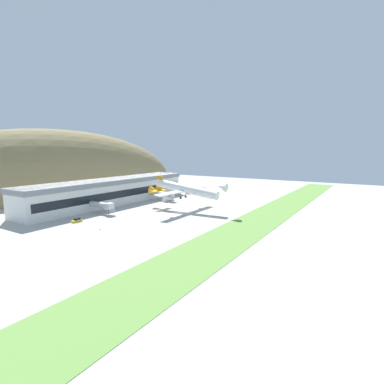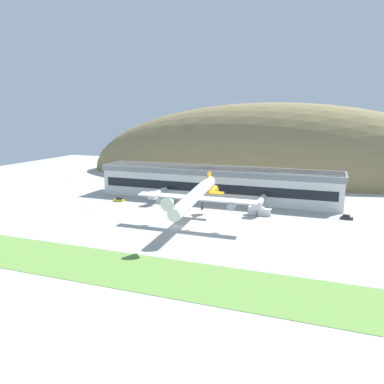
{
  "view_description": "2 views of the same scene",
  "coord_description": "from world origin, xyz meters",
  "px_view_note": "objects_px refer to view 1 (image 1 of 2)",
  "views": [
    {
      "loc": [
        -113.2,
        -78.39,
        29.65
      ],
      "look_at": [
        9.34,
        -1.31,
        8.97
      ],
      "focal_mm": 28.0,
      "sensor_mm": 36.0,
      "label": 1
    },
    {
      "loc": [
        46.32,
        -110.25,
        36.4
      ],
      "look_at": [
        5.11,
        2.45,
        11.55
      ],
      "focal_mm": 35.0,
      "sensor_mm": 36.0,
      "label": 2
    }
  ],
  "objects_px": {
    "jetway_0": "(102,205)",
    "jetway_1": "(162,194)",
    "service_car_2": "(77,220)",
    "service_car_1": "(111,210)",
    "cargo_airplane": "(184,189)",
    "service_car_0": "(189,193)",
    "traffic_cone_0": "(100,229)",
    "fuel_truck": "(168,199)",
    "terminal_building": "(112,190)"
  },
  "relations": [
    {
      "from": "jetway_0",
      "to": "jetway_1",
      "type": "distance_m",
      "value": 43.25
    },
    {
      "from": "service_car_2",
      "to": "service_car_1",
      "type": "bearing_deg",
      "value": 9.24
    },
    {
      "from": "jetway_1",
      "to": "cargo_airplane",
      "type": "xyz_separation_m",
      "value": [
        -16.58,
        -26.48,
        6.46
      ]
    },
    {
      "from": "jetway_1",
      "to": "service_car_0",
      "type": "height_order",
      "value": "jetway_1"
    },
    {
      "from": "jetway_0",
      "to": "traffic_cone_0",
      "type": "distance_m",
      "value": 29.32
    },
    {
      "from": "jetway_0",
      "to": "fuel_truck",
      "type": "distance_m",
      "value": 44.26
    },
    {
      "from": "jetway_1",
      "to": "service_car_1",
      "type": "height_order",
      "value": "jetway_1"
    },
    {
      "from": "jetway_0",
      "to": "service_car_1",
      "type": "distance_m",
      "value": 6.12
    },
    {
      "from": "terminal_building",
      "to": "jetway_0",
      "type": "xyz_separation_m",
      "value": [
        -21.08,
        -16.03,
        -3.73
      ]
    },
    {
      "from": "service_car_1",
      "to": "fuel_truck",
      "type": "relative_size",
      "value": 0.44
    },
    {
      "from": "terminal_building",
      "to": "traffic_cone_0",
      "type": "xyz_separation_m",
      "value": [
        -40.94,
        -37.27,
        -7.44
      ]
    },
    {
      "from": "service_car_2",
      "to": "traffic_cone_0",
      "type": "distance_m",
      "value": 17.89
    },
    {
      "from": "service_car_0",
      "to": "service_car_1",
      "type": "distance_m",
      "value": 68.86
    },
    {
      "from": "service_car_2",
      "to": "jetway_0",
      "type": "bearing_deg",
      "value": 12.32
    },
    {
      "from": "fuel_truck",
      "to": "traffic_cone_0",
      "type": "distance_m",
      "value": 65.69
    },
    {
      "from": "traffic_cone_0",
      "to": "service_car_0",
      "type": "bearing_deg",
      "value": 12.52
    },
    {
      "from": "terminal_building",
      "to": "service_car_2",
      "type": "distance_m",
      "value": 43.14
    },
    {
      "from": "service_car_0",
      "to": "jetway_0",
      "type": "bearing_deg",
      "value": 179.69
    },
    {
      "from": "terminal_building",
      "to": "fuel_truck",
      "type": "bearing_deg",
      "value": -43.14
    },
    {
      "from": "terminal_building",
      "to": "service_car_2",
      "type": "height_order",
      "value": "terminal_building"
    },
    {
      "from": "jetway_0",
      "to": "fuel_truck",
      "type": "relative_size",
      "value": 1.63
    },
    {
      "from": "service_car_2",
      "to": "fuel_truck",
      "type": "bearing_deg",
      "value": -1.59
    },
    {
      "from": "jetway_0",
      "to": "traffic_cone_0",
      "type": "bearing_deg",
      "value": -133.08
    },
    {
      "from": "jetway_0",
      "to": "cargo_airplane",
      "type": "xyz_separation_m",
      "value": [
        26.64,
        -28.04,
        6.46
      ]
    },
    {
      "from": "jetway_0",
      "to": "service_car_0",
      "type": "height_order",
      "value": "jetway_0"
    },
    {
      "from": "jetway_0",
      "to": "fuel_truck",
      "type": "xyz_separation_m",
      "value": [
        43.86,
        -5.32,
        -2.54
      ]
    },
    {
      "from": "terminal_building",
      "to": "jetway_0",
      "type": "relative_size",
      "value": 7.6
    },
    {
      "from": "terminal_building",
      "to": "jetway_1",
      "type": "distance_m",
      "value": 28.52
    },
    {
      "from": "cargo_airplane",
      "to": "traffic_cone_0",
      "type": "relative_size",
      "value": 76.01
    },
    {
      "from": "terminal_building",
      "to": "traffic_cone_0",
      "type": "height_order",
      "value": "terminal_building"
    },
    {
      "from": "jetway_0",
      "to": "service_car_2",
      "type": "relative_size",
      "value": 3.05
    },
    {
      "from": "service_car_1",
      "to": "terminal_building",
      "type": "bearing_deg",
      "value": 45.32
    },
    {
      "from": "jetway_0",
      "to": "jetway_1",
      "type": "xyz_separation_m",
      "value": [
        43.23,
        -1.55,
        0.0
      ]
    },
    {
      "from": "cargo_airplane",
      "to": "service_car_2",
      "type": "xyz_separation_m",
      "value": [
        -43.31,
        24.4,
        -9.81
      ]
    },
    {
      "from": "jetway_0",
      "to": "service_car_1",
      "type": "bearing_deg",
      "value": -1.04
    },
    {
      "from": "service_car_0",
      "to": "traffic_cone_0",
      "type": "xyz_separation_m",
      "value": [
        -93.86,
        -20.85,
        -0.37
      ]
    },
    {
      "from": "jetway_1",
      "to": "service_car_2",
      "type": "distance_m",
      "value": 60.02
    },
    {
      "from": "traffic_cone_0",
      "to": "jetway_0",
      "type": "bearing_deg",
      "value": 46.92
    },
    {
      "from": "fuel_truck",
      "to": "jetway_1",
      "type": "bearing_deg",
      "value": 99.58
    },
    {
      "from": "service_car_1",
      "to": "fuel_truck",
      "type": "distance_m",
      "value": 39.08
    },
    {
      "from": "service_car_0",
      "to": "service_car_2",
      "type": "distance_m",
      "value": 90.72
    },
    {
      "from": "service_car_0",
      "to": "terminal_building",
      "type": "bearing_deg",
      "value": 162.76
    },
    {
      "from": "jetway_0",
      "to": "traffic_cone_0",
      "type": "height_order",
      "value": "jetway_0"
    },
    {
      "from": "terminal_building",
      "to": "jetway_0",
      "type": "bearing_deg",
      "value": -142.75
    },
    {
      "from": "jetway_0",
      "to": "traffic_cone_0",
      "type": "relative_size",
      "value": 23.94
    },
    {
      "from": "service_car_2",
      "to": "jetway_1",
      "type": "bearing_deg",
      "value": 2.0
    },
    {
      "from": "jetway_1",
      "to": "service_car_0",
      "type": "bearing_deg",
      "value": 2.15
    },
    {
      "from": "fuel_truck",
      "to": "service_car_0",
      "type": "bearing_deg",
      "value": 9.29
    },
    {
      "from": "service_car_2",
      "to": "service_car_0",
      "type": "bearing_deg",
      "value": 2.05
    },
    {
      "from": "terminal_building",
      "to": "service_car_0",
      "type": "distance_m",
      "value": 55.86
    }
  ]
}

